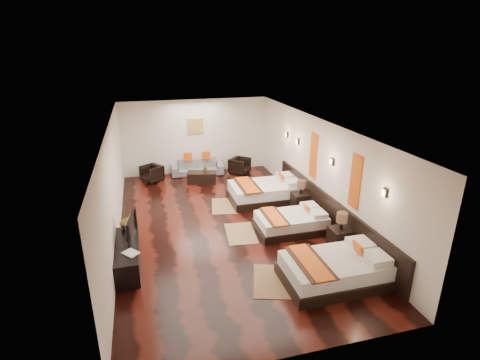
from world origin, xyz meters
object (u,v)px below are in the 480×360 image
object	(u,v)px
bed_mid	(292,222)
book	(126,256)
armchair_right	(240,166)
tv_console	(128,255)
armchair_left	(152,173)
figurine	(126,222)
nightstand_b	(300,200)
bed_near	(336,269)
nightstand_a	(340,236)
table_plant	(205,168)
sofa	(197,167)
tv	(128,227)
coffee_table	(202,177)
bed_far	(266,191)

from	to	relation	value
bed_mid	book	world-z (taller)	bed_mid
bed_mid	armchair_right	distance (m)	4.84
tv_console	armchair_left	world-z (taller)	armchair_left
figurine	armchair_left	bearing A→B (deg)	80.77
nightstand_b	armchair_right	size ratio (longest dim) A/B	1.37
tv_console	book	size ratio (longest dim) A/B	5.31
bed_near	bed_mid	distance (m)	2.35
nightstand_a	table_plant	xyz separation A→B (m)	(-2.32, 5.48, 0.18)
sofa	tv	bearing A→B (deg)	-109.12
nightstand_a	coffee_table	xyz separation A→B (m)	(-2.46, 5.41, -0.14)
book	armchair_right	size ratio (longest dim) A/B	0.49
nightstand_a	tv	size ratio (longest dim) A/B	1.00
nightstand_b	table_plant	world-z (taller)	nightstand_b
nightstand_a	table_plant	world-z (taller)	nightstand_a
nightstand_b	bed_far	bearing A→B (deg)	128.11
tv	sofa	bearing A→B (deg)	-14.17
tv_console	figurine	world-z (taller)	figurine
tv_console	coffee_table	world-z (taller)	tv_console
tv_console	armchair_right	bearing A→B (deg)	53.47
bed_near	armchair_right	size ratio (longest dim) A/B	3.17
bed_far	tv	world-z (taller)	tv
book	coffee_table	size ratio (longest dim) A/B	0.34
bed_far	nightstand_b	distance (m)	1.21
bed_mid	tv_console	bearing A→B (deg)	-171.32
bed_far	table_plant	distance (m)	2.70
sofa	armchair_right	bearing A→B (deg)	-9.01
sofa	armchair_left	bearing A→B (deg)	-162.90
coffee_table	tv_console	bearing A→B (deg)	-117.01
figurine	coffee_table	distance (m)	4.79
tv	table_plant	bearing A→B (deg)	-19.63
tv_console	sofa	size ratio (longest dim) A/B	0.92
sofa	table_plant	world-z (taller)	table_plant
tv_console	coffee_table	bearing A→B (deg)	62.99
figurine	sofa	xyz separation A→B (m)	(2.48, 5.06, -0.44)
book	tv_console	bearing A→B (deg)	90.00
nightstand_b	tv_console	world-z (taller)	nightstand_b
nightstand_b	tv	world-z (taller)	tv
bed_far	armchair_left	distance (m)	4.39
bed_far	armchair_right	world-z (taller)	bed_far
nightstand_b	armchair_right	distance (m)	3.79
nightstand_b	sofa	distance (m)	4.75
bed_mid	nightstand_a	bearing A→B (deg)	-57.64
bed_near	nightstand_a	size ratio (longest dim) A/B	2.27
armchair_left	nightstand_b	bearing A→B (deg)	14.45
bed_near	bed_far	world-z (taller)	bed_far
bed_mid	coffee_table	bearing A→B (deg)	112.06
tv	armchair_left	xyz separation A→B (m)	(0.71, 5.19, -0.52)
tv_console	coffee_table	distance (m)	5.46
table_plant	nightstand_a	bearing A→B (deg)	-67.08
bed_far	nightstand_a	distance (m)	3.38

